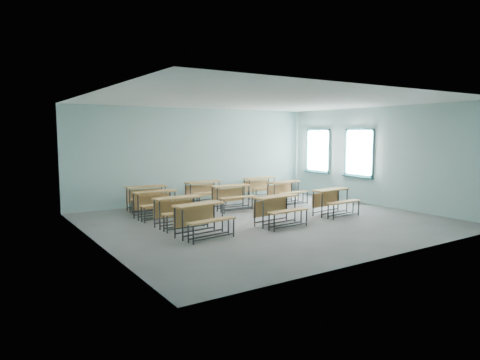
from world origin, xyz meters
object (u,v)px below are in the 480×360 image
object	(u,v)px
desk_unit_r0c0	(202,215)
desk_unit_r2c2	(285,189)
desk_unit_r2c0	(156,200)
desk_unit_r0c1	(278,206)
desk_unit_r2c1	(232,193)
desk_unit_r3c2	(261,185)
desk_unit_r0c2	(333,198)
desk_unit_r3c1	(204,189)
desk_unit_r1c0	(179,207)
desk_unit_r3c0	(147,194)

from	to	relation	value
desk_unit_r0c0	desk_unit_r2c2	xyz separation A→B (m)	(4.44, 2.45, 0.00)
desk_unit_r2c0	desk_unit_r0c1	bearing A→B (deg)	-51.59
desk_unit_r0c0	desk_unit_r2c1	bearing A→B (deg)	39.43
desk_unit_r2c2	desk_unit_r3c2	xyz separation A→B (m)	(0.08, 1.48, 0.00)
desk_unit_r0c2	desk_unit_r3c2	size ratio (longest dim) A/B	1.05
desk_unit_r0c2	desk_unit_r3c1	distance (m)	4.32
desk_unit_r1c0	desk_unit_r3c2	distance (m)	5.26
desk_unit_r0c0	desk_unit_r3c0	bearing A→B (deg)	80.55
desk_unit_r0c0	desk_unit_r3c0	world-z (taller)	same
desk_unit_r0c0	desk_unit_r2c2	world-z (taller)	same
desk_unit_r0c0	desk_unit_r1c0	size ratio (longest dim) A/B	1.05
desk_unit_r2c1	desk_unit_r1c0	bearing A→B (deg)	-148.90
desk_unit_r2c2	desk_unit_r3c0	distance (m)	4.49
desk_unit_r3c1	desk_unit_r2c2	bearing A→B (deg)	-36.13
desk_unit_r2c1	desk_unit_r0c0	bearing A→B (deg)	-131.33
desk_unit_r2c0	desk_unit_r2c1	size ratio (longest dim) A/B	1.00
desk_unit_r0c2	desk_unit_r3c2	bearing A→B (deg)	82.81
desk_unit_r1c0	desk_unit_r3c1	xyz separation A→B (m)	(2.19, 2.71, 0.00)
desk_unit_r2c2	desk_unit_r3c0	xyz separation A→B (m)	(-4.28, 1.35, 0.00)
desk_unit_r0c0	desk_unit_r3c0	distance (m)	3.80
desk_unit_r0c0	desk_unit_r2c0	xyz separation A→B (m)	(-0.04, 2.60, 0.00)
desk_unit_r0c1	desk_unit_r0c2	world-z (taller)	same
desk_unit_r0c1	desk_unit_r3c2	xyz separation A→B (m)	(2.33, 3.95, 0.00)
desk_unit_r3c0	desk_unit_r2c2	bearing A→B (deg)	-13.93
desk_unit_r0c1	desk_unit_r0c2	bearing A→B (deg)	1.49
desk_unit_r0c2	desk_unit_r3c0	distance (m)	5.54
desk_unit_r3c0	desk_unit_r3c1	xyz separation A→B (m)	(2.03, 0.13, 0.00)
desk_unit_r2c1	desk_unit_r3c2	bearing A→B (deg)	35.47
desk_unit_r0c1	desk_unit_r3c0	size ratio (longest dim) A/B	1.01
desk_unit_r1c0	desk_unit_r0c2	bearing A→B (deg)	-14.76
desk_unit_r2c0	desk_unit_r3c1	size ratio (longest dim) A/B	0.99
desk_unit_r2c2	desk_unit_r3c0	bearing A→B (deg)	157.44
desk_unit_r0c2	desk_unit_r0c0	bearing A→B (deg)	177.63
desk_unit_r0c2	desk_unit_r3c1	world-z (taller)	same
desk_unit_r1c0	desk_unit_r2c1	size ratio (longest dim) A/B	0.99
desk_unit_r3c1	desk_unit_r3c2	world-z (taller)	same
desk_unit_r3c0	desk_unit_r3c1	world-z (taller)	same
desk_unit_r0c0	desk_unit_r1c0	xyz separation A→B (m)	(0.01, 1.22, 0.00)
desk_unit_r3c0	desk_unit_r3c1	distance (m)	2.04
desk_unit_r0c1	desk_unit_r2c1	bearing A→B (deg)	80.41
desk_unit_r1c0	desk_unit_r3c1	size ratio (longest dim) A/B	0.99
desk_unit_r3c1	desk_unit_r0c1	bearing A→B (deg)	-92.76
desk_unit_r2c0	desk_unit_r2c1	distance (m)	2.47
desk_unit_r0c0	desk_unit_r2c0	bearing A→B (deg)	83.82
desk_unit_r1c0	desk_unit_r3c1	distance (m)	3.48
desk_unit_r0c1	desk_unit_r1c0	xyz separation A→B (m)	(-2.18, 1.24, 0.00)
desk_unit_r2c0	desk_unit_r3c2	world-z (taller)	same
desk_unit_r2c0	desk_unit_r2c2	size ratio (longest dim) A/B	0.97
desk_unit_r3c0	desk_unit_r0c2	bearing A→B (deg)	-36.86
desk_unit_r1c0	desk_unit_r2c1	bearing A→B (deg)	27.25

